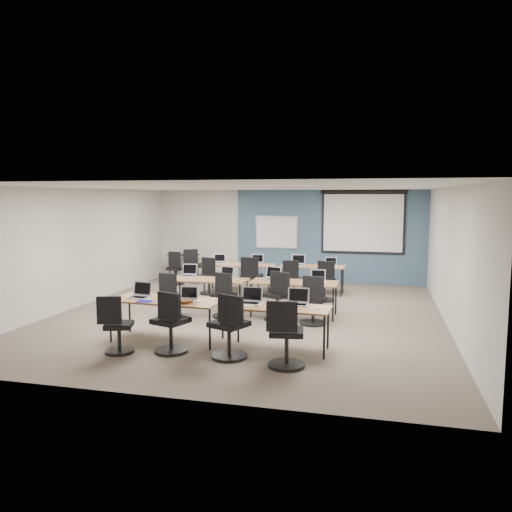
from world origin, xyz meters
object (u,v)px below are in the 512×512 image
(training_table_mid_left, at_px, (208,281))
(task_chair_7, at_px, (313,304))
(task_chair_1, at_px, (170,328))
(task_chair_8, at_px, (209,279))
(projector_screen, at_px, (363,219))
(task_chair_5, at_px, (224,299))
(laptop_11, at_px, (331,264))
(task_chair_0, at_px, (117,330))
(task_chair_11, at_px, (325,284))
(laptop_0, at_px, (140,294))
(laptop_6, at_px, (273,276))
(laptop_7, at_px, (318,278))
(utility_table, at_px, (183,258))
(laptop_2, at_px, (251,299))
(task_chair_4, at_px, (170,299))
(laptop_1, at_px, (188,297))
(training_table_front_right, at_px, (279,310))
(laptop_9, at_px, (257,261))
(task_chair_3, at_px, (285,339))
(training_table_mid_right, at_px, (294,284))
(task_chair_9, at_px, (251,280))
(laptop_10, at_px, (298,262))
(task_chair_10, at_px, (293,283))
(whiteboard, at_px, (277,232))
(task_chair_6, at_px, (278,300))
(task_chair_2, at_px, (229,332))
(training_table_back_left, at_px, (239,266))
(laptop_5, at_px, (226,275))
(training_table_front_left, at_px, (167,302))
(laptop_4, at_px, (188,273))
(spare_chair_b, at_px, (176,271))
(spare_chair_a, at_px, (195,269))
(laptop_8, at_px, (219,261))

(training_table_mid_left, xyz_separation_m, task_chair_7, (2.36, -0.56, -0.27))
(task_chair_1, distance_m, task_chair_8, 4.87)
(projector_screen, relative_size, task_chair_5, 2.49)
(laptop_11, bearing_deg, task_chair_0, -132.67)
(task_chair_11, bearing_deg, laptop_0, -108.97)
(projector_screen, xyz_separation_m, laptop_6, (-1.74, -4.07, -1.09))
(laptop_7, relative_size, utility_table, 0.35)
(laptop_2, bearing_deg, task_chair_4, 147.06)
(laptop_1, relative_size, task_chair_8, 0.32)
(training_table_front_right, bearing_deg, laptop_11, 87.54)
(task_chair_5, xyz_separation_m, utility_table, (-2.70, 4.44, 0.26))
(laptop_11, relative_size, utility_table, 0.34)
(utility_table, bearing_deg, task_chair_8, -51.74)
(laptop_9, bearing_deg, task_chair_3, -83.17)
(task_chair_1, bearing_deg, training_table_front_right, 38.75)
(task_chair_0, bearing_deg, training_table_mid_right, 36.69)
(task_chair_0, distance_m, task_chair_9, 5.00)
(laptop_2, xyz_separation_m, task_chair_8, (-2.17, 4.05, -0.40))
(laptop_10, bearing_deg, task_chair_10, -86.46)
(task_chair_3, relative_size, laptop_6, 2.84)
(whiteboard, xyz_separation_m, laptop_10, (0.92, -1.69, -0.65))
(training_table_front_right, height_order, laptop_2, laptop_2)
(task_chair_6, bearing_deg, laptop_0, -115.42)
(task_chair_2, bearing_deg, training_table_back_left, 127.27)
(laptop_0, relative_size, task_chair_3, 0.35)
(training_table_front_right, height_order, laptop_5, laptop_5)
(utility_table, bearing_deg, laptop_10, -17.62)
(training_table_mid_right, relative_size, task_chair_0, 1.91)
(training_table_front_left, height_order, laptop_11, laptop_11)
(laptop_1, xyz_separation_m, laptop_11, (1.97, 4.85, -0.00))
(training_table_front_left, relative_size, laptop_10, 5.42)
(laptop_0, bearing_deg, task_chair_7, 36.11)
(laptop_4, relative_size, spare_chair_b, 0.36)
(laptop_2, relative_size, task_chair_3, 0.34)
(task_chair_0, distance_m, task_chair_7, 3.80)
(task_chair_5, bearing_deg, utility_table, 138.54)
(spare_chair_a, bearing_deg, laptop_8, -74.68)
(training_table_mid_left, bearing_deg, laptop_9, 81.20)
(laptop_10, xyz_separation_m, spare_chair_a, (-3.16, 0.79, -0.39))
(training_table_mid_right, bearing_deg, laptop_10, 97.52)
(laptop_1, bearing_deg, spare_chair_a, 106.42)
(projector_screen, bearing_deg, task_chair_1, -110.67)
(training_table_front_left, height_order, task_chair_5, task_chair_5)
(task_chair_4, bearing_deg, projector_screen, 62.22)
(laptop_0, bearing_deg, training_table_front_left, 2.02)
(training_table_front_left, xyz_separation_m, spare_chair_a, (-1.65, 5.69, -0.28))
(task_chair_6, relative_size, utility_table, 1.16)
(laptop_6, xyz_separation_m, laptop_7, (0.97, 0.04, -0.01))
(task_chair_1, bearing_deg, task_chair_9, 107.88)
(laptop_8, height_order, task_chair_11, task_chair_11)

